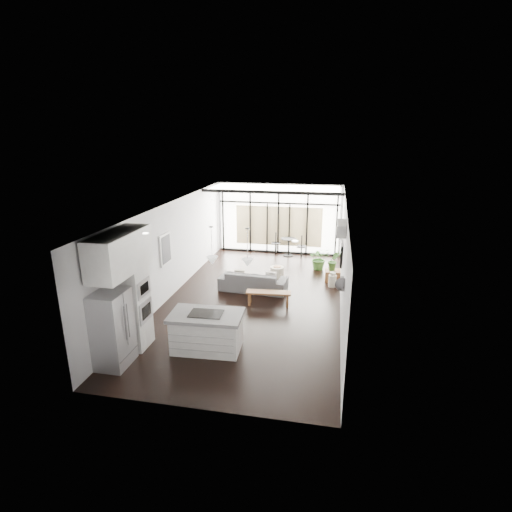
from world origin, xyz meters
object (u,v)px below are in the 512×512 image
at_px(sofa, 253,278).
at_px(milk_can, 332,279).
at_px(tv, 341,252).
at_px(console_bench, 268,298).
at_px(pouf, 277,272).
at_px(island, 207,332).
at_px(fridge, 112,329).

relative_size(sofa, milk_can, 4.29).
bearing_deg(tv, console_bench, -146.29).
relative_size(console_bench, pouf, 2.71).
height_order(console_bench, milk_can, milk_can).
distance_m(island, tv, 5.03).
height_order(sofa, milk_can, sofa).
bearing_deg(console_bench, pouf, 87.13).
distance_m(island, console_bench, 2.85).
bearing_deg(console_bench, sofa, 117.71).
bearing_deg(pouf, island, -99.94).
bearing_deg(console_bench, tv, 28.61).
height_order(fridge, tv, fridge).
bearing_deg(island, milk_can, 55.64).
bearing_deg(fridge, island, 29.09).
relative_size(fridge, console_bench, 1.29).
xyz_separation_m(console_bench, tv, (1.97, 1.32, 1.10)).
bearing_deg(tv, fridge, -133.26).
distance_m(sofa, milk_can, 2.55).
distance_m(pouf, tv, 2.54).
bearing_deg(milk_can, fridge, -129.32).
relative_size(island, sofa, 0.77).
distance_m(console_bench, pouf, 2.30).
xyz_separation_m(sofa, console_bench, (0.65, -1.02, -0.20)).
relative_size(fridge, tv, 1.49).
height_order(island, fridge, fridge).
bearing_deg(sofa, milk_can, -158.31).
relative_size(console_bench, tv, 1.16).
bearing_deg(pouf, fridge, -113.64).
distance_m(fridge, milk_can, 7.04).
relative_size(fridge, sofa, 0.79).
bearing_deg(sofa, pouf, -110.07).
relative_size(island, milk_can, 3.31).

